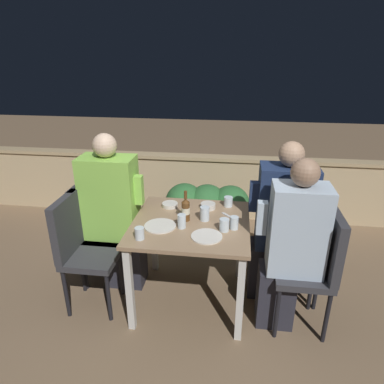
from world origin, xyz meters
TOP-DOWN VIEW (x-y plane):
  - ground_plane at (0.00, 0.00)m, footprint 16.00×16.00m
  - parapet_wall at (0.00, 1.62)m, footprint 9.00×0.18m
  - dining_table at (0.00, 0.00)m, footprint 0.89×0.86m
  - planter_hedge at (0.04, 0.99)m, footprint 0.90×0.47m
  - chair_left_near at (-0.85, -0.15)m, footprint 0.41×0.40m
  - chair_left_far at (-0.86, 0.16)m, footprint 0.41×0.40m
  - person_green_blouse at (-0.67, 0.16)m, footprint 0.51×0.26m
  - chair_right_near at (0.93, -0.16)m, footprint 0.41×0.40m
  - person_blue_shirt at (0.73, -0.16)m, footprint 0.48×0.26m
  - chair_right_far at (0.89, 0.18)m, footprint 0.41×0.40m
  - person_navy_jumper at (0.69, 0.18)m, footprint 0.50×0.26m
  - beer_bottle at (-0.04, 0.02)m, footprint 0.06×0.06m
  - plate_0 at (0.14, -0.22)m, footprint 0.22×0.22m
  - plate_1 at (-0.22, -0.11)m, footprint 0.24×0.24m
  - bowl_0 at (0.11, 0.25)m, footprint 0.12×0.12m
  - bowl_1 at (-0.21, 0.25)m, footprint 0.13×0.13m
  - glass_cup_0 at (0.33, -0.07)m, footprint 0.06×0.06m
  - glass_cup_1 at (-0.05, -0.10)m, footprint 0.06×0.06m
  - glass_cup_2 at (0.10, 0.04)m, footprint 0.07×0.07m
  - glass_cup_3 at (-0.32, -0.30)m, footprint 0.07×0.07m
  - glass_cup_4 at (0.27, 0.32)m, footprint 0.07×0.07m
  - glass_cup_5 at (0.26, -0.11)m, footprint 0.07×0.07m
  - fork_0 at (0.29, 0.12)m, footprint 0.13×0.14m
  - potted_plant at (1.13, 0.60)m, footprint 0.29×0.29m

SIDE VIEW (x-z plane):
  - ground_plane at x=0.00m, z-range 0.00..0.00m
  - planter_hedge at x=0.04m, z-range 0.04..0.68m
  - potted_plant at x=1.13m, z-range 0.07..0.70m
  - parapet_wall at x=0.00m, z-range 0.01..0.78m
  - chair_left_near at x=-0.85m, z-range 0.10..1.04m
  - chair_left_far at x=-0.86m, z-range 0.10..1.04m
  - chair_right_near at x=0.93m, z-range 0.10..1.04m
  - chair_right_far at x=0.89m, z-range 0.10..1.04m
  - dining_table at x=0.00m, z-range 0.27..1.00m
  - person_blue_shirt at x=0.73m, z-range 0.01..1.33m
  - person_navy_jumper at x=0.69m, z-range 0.00..1.35m
  - person_green_blouse at x=-0.67m, z-range 0.00..1.37m
  - fork_0 at x=0.29m, z-range 0.73..0.74m
  - plate_0 at x=0.14m, z-range 0.73..0.74m
  - plate_1 at x=-0.22m, z-range 0.73..0.74m
  - bowl_1 at x=-0.21m, z-range 0.74..0.77m
  - bowl_0 at x=0.11m, z-range 0.74..0.78m
  - glass_cup_4 at x=0.27m, z-range 0.73..0.82m
  - glass_cup_3 at x=-0.32m, z-range 0.73..0.82m
  - glass_cup_5 at x=0.26m, z-range 0.73..0.83m
  - glass_cup_0 at x=0.33m, z-range 0.73..0.83m
  - glass_cup_1 at x=-0.05m, z-range 0.73..0.84m
  - glass_cup_2 at x=0.10m, z-range 0.73..0.85m
  - beer_bottle at x=-0.04m, z-range 0.71..0.95m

